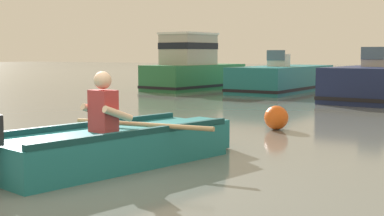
{
  "coord_description": "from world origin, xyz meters",
  "views": [
    {
      "loc": [
        3.96,
        -4.53,
        1.42
      ],
      "look_at": [
        -0.05,
        2.93,
        0.55
      ],
      "focal_mm": 50.75,
      "sensor_mm": 36.0,
      "label": 1
    }
  ],
  "objects": [
    {
      "name": "rowboat_with_person",
      "position": [
        -0.08,
        1.0,
        0.25
      ],
      "size": [
        2.17,
        3.69,
        1.19
      ],
      "color": "#1E727A",
      "rests_on": "ground"
    },
    {
      "name": "moored_boat_teal",
      "position": [
        -2.5,
        14.51,
        0.44
      ],
      "size": [
        2.4,
        5.61,
        1.51
      ],
      "color": "#1E727A",
      "rests_on": "ground"
    },
    {
      "name": "mooring_buoy",
      "position": [
        0.63,
        4.95,
        0.22
      ],
      "size": [
        0.45,
        0.45,
        0.45
      ],
      "primitive_type": "sphere",
      "color": "#E55919",
      "rests_on": "ground"
    },
    {
      "name": "moored_boat_navy",
      "position": [
        1.17,
        12.52,
        0.48
      ],
      "size": [
        2.54,
        5.29,
        1.58
      ],
      "color": "#19234C",
      "rests_on": "ground"
    },
    {
      "name": "moored_boat_green",
      "position": [
        -5.9,
        13.9,
        0.8
      ],
      "size": [
        2.49,
        4.82,
        2.17
      ],
      "color": "#287042",
      "rests_on": "ground"
    },
    {
      "name": "ground_plane",
      "position": [
        0.0,
        0.0,
        0.0
      ],
      "size": [
        120.0,
        120.0,
        0.0
      ],
      "primitive_type": "plane",
      "color": "slate"
    }
  ]
}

